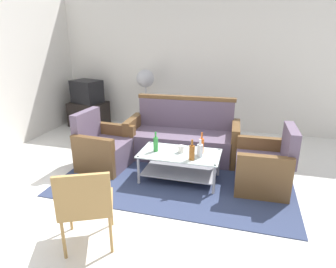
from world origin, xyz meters
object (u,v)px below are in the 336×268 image
tv_stand (89,114)px  armchair_left (104,149)px  couch (183,138)px  armchair_right (264,168)px  bottle_clear (200,150)px  pedestal_fan (145,82)px  wicker_chair (86,202)px  bottle_green (156,144)px  coffee_table (180,162)px  bottle_brown (192,152)px  television (87,91)px  bottle_orange (201,146)px  cup (181,149)px

tv_stand → armchair_left: bearing=-54.5°
tv_stand → couch: bearing=-25.6°
armchair_right → bottle_clear: (-0.84, -0.16, 0.22)m
armchair_left → armchair_right: (2.35, -0.03, 0.00)m
armchair_right → pedestal_fan: bearing=48.4°
tv_stand → wicker_chair: (2.02, -3.53, 0.23)m
armchair_left → bottle_green: bearing=84.4°
armchair_right → coffee_table: 1.13m
armchair_left → armchair_right: 2.35m
armchair_left → tv_stand: 2.27m
armchair_left → bottle_clear: (1.51, -0.19, 0.22)m
bottle_brown → television: (-2.74, 2.15, 0.25)m
pedestal_fan → tv_stand: bearing=-177.9°
armchair_right → bottle_clear: size_ratio=3.43×
coffee_table → armchair_left: bearing=173.9°
bottle_green → bottle_orange: (0.62, 0.08, 0.01)m
bottle_green → wicker_chair: 1.54m
cup → bottle_clear: bearing=-17.5°
bottle_green → tv_stand: bearing=137.8°
cup → bottle_orange: bearing=6.8°
armchair_left → wicker_chair: bearing=26.9°
television → armchair_right: bearing=169.7°
coffee_table → bottle_orange: 0.39m
couch → armchair_left: 1.29m
couch → wicker_chair: 2.41m
coffee_table → cup: size_ratio=11.00×
bottle_clear → cup: size_ratio=2.48×
television → pedestal_fan: (1.33, 0.05, 0.25)m
bottle_orange → armchair_right: bearing=2.7°
pedestal_fan → wicker_chair: size_ratio=1.51×
tv_stand → pedestal_fan: size_ratio=0.63×
bottle_green → cup: size_ratio=2.82×
coffee_table → bottle_brown: bearing=-41.2°
bottle_orange → cup: bearing=-173.2°
bottle_green → cup: (0.35, 0.05, -0.06)m
armchair_left → wicker_chair: (0.70, -1.68, 0.21)m
armchair_right → bottle_clear: 0.88m
bottle_brown → bottle_green: bearing=164.1°
couch → bottle_clear: bearing=113.2°
bottle_brown → wicker_chair: size_ratio=0.33×
armchair_right → television: 4.14m
bottle_green → bottle_orange: bottle_orange is taller
cup → wicker_chair: wicker_chair is taller
bottle_brown → tv_stand: (-2.74, 2.15, -0.25)m
cup → coffee_table: bearing=-113.2°
armchair_left → bottle_brown: armchair_left is taller
couch → bottle_brown: couch is taller
bottle_orange → wicker_chair: bearing=-116.7°
cup → pedestal_fan: bearing=121.3°
bottle_green → bottle_clear: size_ratio=1.14×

